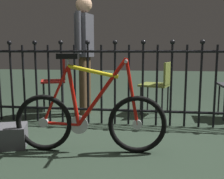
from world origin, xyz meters
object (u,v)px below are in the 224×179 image
Objects in this scene: chair_olive at (160,82)px; person_visitor at (84,45)px; display_crate at (11,136)px; chair_red at (58,77)px; bicycle at (90,118)px.

chair_olive is 0.46× the size of person_visitor.
chair_red is at bearing 93.01° from display_crate.
chair_red reaches higher than display_crate.
person_visitor is at bearing -27.27° from chair_red.
bicycle reaches higher than display_crate.
bicycle reaches higher than chair_red.
bicycle is 0.85m from display_crate.
person_visitor is at bearing 105.07° from bicycle.
bicycle is at bearing -62.12° from chair_red.
display_crate is (-0.43, -1.44, -0.94)m from person_visitor.
person_visitor reaches higher than chair_olive.
person_visitor is 1.77m from display_crate.
display_crate is (-0.83, 0.02, -0.22)m from bicycle.
chair_red is (-0.91, 1.73, 0.21)m from bicycle.
person_visitor is (-0.39, 1.46, 0.72)m from bicycle.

